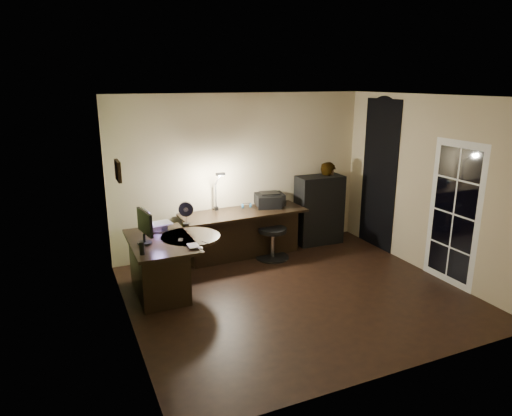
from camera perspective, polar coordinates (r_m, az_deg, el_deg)
name	(u,v)px	position (r m, az deg, el deg)	size (l,w,h in m)	color
floor	(296,294)	(6.55, 4.99, -10.65)	(4.50, 4.00, 0.01)	black
ceiling	(301,96)	(5.88, 5.63, 13.77)	(4.50, 4.00, 0.01)	silver
wall_back	(242,174)	(7.84, -1.81, 4.31)	(4.50, 0.01, 2.70)	#C3B28B
wall_front	(401,251)	(4.51, 17.73, -5.11)	(4.50, 0.01, 2.70)	#C3B28B
wall_left	(124,221)	(5.39, -16.21, -1.61)	(0.01, 4.00, 2.70)	#C3B28B
wall_right	(429,186)	(7.41, 20.76, 2.62)	(0.01, 4.00, 2.70)	#C3B28B
green_wall_overlay	(125,221)	(5.39, -16.05, -1.59)	(0.00, 4.00, 2.70)	#4E6229
arched_doorway	(379,175)	(8.25, 15.13, 3.99)	(0.01, 0.90, 2.60)	black
french_door	(454,214)	(7.10, 23.48, -0.71)	(0.02, 0.92, 2.10)	white
framed_picture	(118,171)	(5.71, -16.88, 4.47)	(0.04, 0.30, 0.25)	black
desk_left	(162,267)	(6.53, -11.64, -7.19)	(0.84, 1.36, 0.79)	black
desk_right	(244,234)	(7.71, -1.55, -3.25)	(2.10, 0.73, 0.79)	black
cabinet	(319,210)	(8.36, 7.88, -0.22)	(0.83, 0.42, 1.25)	black
laptop_stand	(160,227)	(6.74, -11.94, -2.32)	(0.23, 0.19, 0.10)	silver
laptop	(159,216)	(6.69, -12.02, -0.96)	(0.36, 0.33, 0.24)	silver
monitor	(144,232)	(6.21, -13.84, -2.88)	(0.10, 0.49, 0.32)	black
mouse	(201,248)	(5.90, -6.93, -5.00)	(0.06, 0.09, 0.03)	silver
phone	(181,240)	(6.28, -9.41, -3.95)	(0.06, 0.12, 0.01)	black
pen	(205,242)	(6.14, -6.41, -4.28)	(0.01, 0.13, 0.01)	black
speaker	(142,248)	(5.84, -14.07, -4.92)	(0.06, 0.06, 0.16)	black
notepad	(193,246)	(6.04, -7.84, -4.67)	(0.14, 0.19, 0.01)	silver
desk_fan	(186,213)	(6.91, -8.75, -0.60)	(0.22, 0.12, 0.34)	black
headphones	(246,205)	(7.74, -1.20, 0.36)	(0.18, 0.08, 0.09)	#246194
printer	(269,198)	(7.93, 1.68, 1.21)	(0.49, 0.38, 0.22)	black
desk_lamp	(216,189)	(7.54, -5.06, 2.39)	(0.18, 0.33, 0.73)	black
office_chair	(273,230)	(7.58, 2.08, -2.74)	(0.56, 0.56, 1.00)	black
person	(328,202)	(8.49, 8.94, 0.78)	(0.53, 0.35, 1.48)	#D8A88C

